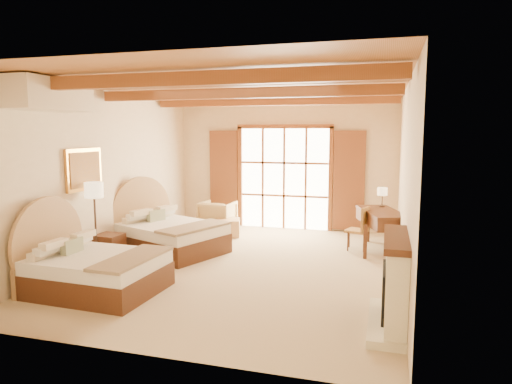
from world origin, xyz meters
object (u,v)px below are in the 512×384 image
(desk, at_px, (381,229))
(armchair, at_px, (218,216))
(bed_far, at_px, (165,233))
(nightstand, at_px, (110,248))
(bed_near, at_px, (89,267))

(desk, bearing_deg, armchair, 148.74)
(bed_far, distance_m, nightstand, 1.17)
(bed_far, height_order, armchair, bed_far)
(nightstand, bearing_deg, desk, 27.88)
(bed_near, relative_size, bed_far, 0.79)
(nightstand, bearing_deg, bed_near, -64.77)
(bed_far, distance_m, armchair, 2.19)
(bed_far, relative_size, desk, 1.48)
(nightstand, relative_size, armchair, 0.66)
(bed_far, height_order, desk, bed_far)
(bed_near, height_order, bed_far, bed_far)
(armchair, xyz_separation_m, desk, (3.89, -0.86, 0.08))
(bed_far, bearing_deg, nightstand, -101.79)
(armchair, bearing_deg, bed_near, 87.12)
(desk, bearing_deg, nightstand, -173.54)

